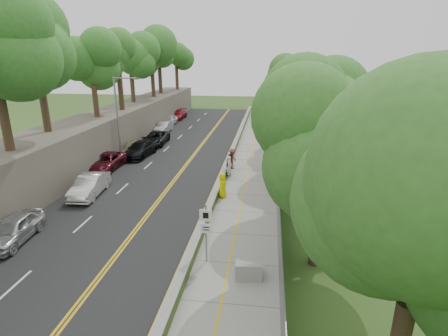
{
  "coord_description": "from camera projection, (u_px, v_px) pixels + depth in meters",
  "views": [
    {
      "loc": [
        3.88,
        -18.0,
        9.96
      ],
      "look_at": [
        0.5,
        8.0,
        1.4
      ],
      "focal_mm": 28.0,
      "sensor_mm": 36.0,
      "label": 1
    }
  ],
  "objects": [
    {
      "name": "ground",
      "position": [
        198.0,
        232.0,
        20.54
      ],
      "size": [
        140.0,
        140.0,
        0.0
      ],
      "primitive_type": "plane",
      "color": "#33511E",
      "rests_on": "ground"
    },
    {
      "name": "painter_2",
      "position": [
        230.0,
        165.0,
        29.78
      ],
      "size": [
        0.75,
        0.95,
        1.89
      ],
      "primitive_type": "imported",
      "rotation": [
        0.0,
        0.0,
        1.61
      ],
      "color": "black",
      "rests_on": "sidewalk"
    },
    {
      "name": "car_3",
      "position": [
        140.0,
        149.0,
        35.39
      ],
      "size": [
        2.59,
        5.32,
        1.49
      ],
      "primitive_type": "imported",
      "rotation": [
        0.0,
        0.0,
        -0.1
      ],
      "color": "black",
      "rests_on": "road"
    },
    {
      "name": "car_6",
      "position": [
        156.0,
        138.0,
        40.21
      ],
      "size": [
        2.6,
        5.27,
        1.44
      ],
      "primitive_type": "imported",
      "rotation": [
        0.0,
        0.0,
        0.04
      ],
      "color": "black",
      "rests_on": "road"
    },
    {
      "name": "car_0",
      "position": [
        13.0,
        229.0,
        19.25
      ],
      "size": [
        2.1,
        4.41,
        1.46
      ],
      "primitive_type": "imported",
      "rotation": [
        0.0,
        0.0,
        0.09
      ],
      "color": "#B9B8BD",
      "rests_on": "road"
    },
    {
      "name": "person_far",
      "position": [
        271.0,
        136.0,
        39.9
      ],
      "size": [
        1.14,
        0.51,
        1.92
      ],
      "primitive_type": "imported",
      "rotation": [
        0.0,
        0.0,
        3.1
      ],
      "color": "black",
      "rests_on": "sidewalk"
    },
    {
      "name": "streetlight",
      "position": [
        119.0,
        112.0,
        33.58
      ],
      "size": [
        2.52,
        0.22,
        8.0
      ],
      "color": "gray",
      "rests_on": "ground"
    },
    {
      "name": "car_7",
      "position": [
        179.0,
        114.0,
        56.1
      ],
      "size": [
        2.06,
        4.88,
        1.41
      ],
      "primitive_type": "imported",
      "rotation": [
        0.0,
        0.0,
        -0.02
      ],
      "color": "maroon",
      "rests_on": "road"
    },
    {
      "name": "painter_3",
      "position": [
        232.0,
        159.0,
        31.45
      ],
      "size": [
        1.06,
        1.37,
        1.88
      ],
      "primitive_type": "imported",
      "rotation": [
        0.0,
        0.0,
        1.23
      ],
      "color": "brown",
      "rests_on": "sidewalk"
    },
    {
      "name": "trees_fenceside",
      "position": [
        305.0,
        89.0,
        31.65
      ],
      "size": [
        7.0,
        66.0,
        14.0
      ],
      "primitive_type": null,
      "color": "#417F2E",
      "rests_on": "ground"
    },
    {
      "name": "concrete_block",
      "position": [
        248.0,
        269.0,
        16.23
      ],
      "size": [
        1.32,
        1.05,
        0.81
      ],
      "primitive_type": "cube",
      "rotation": [
        0.0,
        0.0,
        0.12
      ],
      "color": "gray",
      "rests_on": "sidewalk"
    },
    {
      "name": "trees_embankment",
      "position": [
        92.0,
        48.0,
        33.01
      ],
      "size": [
        6.4,
        66.0,
        13.0
      ],
      "primitive_type": null,
      "color": "#3D842D",
      "rests_on": "rock_embankment"
    },
    {
      "name": "jersey_barrier",
      "position": [
        231.0,
        157.0,
        34.56
      ],
      "size": [
        0.42,
        66.0,
        0.6
      ],
      "primitive_type": "cube",
      "color": "#92D338",
      "rests_on": "ground"
    },
    {
      "name": "signpost",
      "position": [
        206.0,
        227.0,
        16.96
      ],
      "size": [
        0.62,
        0.09,
        3.1
      ],
      "color": "gray",
      "rests_on": "sidewalk"
    },
    {
      "name": "car_4",
      "position": [
        133.0,
        147.0,
        36.3
      ],
      "size": [
        2.09,
        4.42,
        1.46
      ],
      "primitive_type": "imported",
      "rotation": [
        0.0,
        0.0,
        0.09
      ],
      "color": "#BCB38C",
      "rests_on": "road"
    },
    {
      "name": "sidewalk",
      "position": [
        254.0,
        160.0,
        34.36
      ],
      "size": [
        4.2,
        66.0,
        0.05
      ],
      "primitive_type": "cube",
      "color": "gray",
      "rests_on": "ground"
    },
    {
      "name": "car_1",
      "position": [
        89.0,
        186.0,
        25.59
      ],
      "size": [
        2.01,
        4.73,
        1.52
      ],
      "primitive_type": "imported",
      "rotation": [
        0.0,
        0.0,
        0.09
      ],
      "color": "silver",
      "rests_on": "road"
    },
    {
      "name": "chainlink_fence",
      "position": [
        276.0,
        151.0,
        33.8
      ],
      "size": [
        0.04,
        66.0,
        2.0
      ],
      "primitive_type": "cube",
      "color": "slate",
      "rests_on": "ground"
    },
    {
      "name": "rock_embankment",
      "position": [
        97.0,
        136.0,
        35.71
      ],
      "size": [
        5.0,
        66.0,
        4.0
      ],
      "primitive_type": "cube",
      "color": "#595147",
      "rests_on": "ground"
    },
    {
      "name": "painter_1",
      "position": [
        229.0,
        167.0,
        29.14
      ],
      "size": [
        0.51,
        0.73,
        1.92
      ],
      "primitive_type": "imported",
      "rotation": [
        0.0,
        0.0,
        1.49
      ],
      "color": "silver",
      "rests_on": "sidewalk"
    },
    {
      "name": "car_8",
      "position": [
        170.0,
        120.0,
        51.19
      ],
      "size": [
        1.81,
        4.23,
        1.43
      ],
      "primitive_type": "imported",
      "rotation": [
        0.0,
        0.0,
        0.03
      ],
      "color": "silver",
      "rests_on": "road"
    },
    {
      "name": "car_5",
      "position": [
        164.0,
        127.0,
        46.39
      ],
      "size": [
        1.69,
        4.17,
        1.35
      ],
      "primitive_type": "imported",
      "rotation": [
        0.0,
        0.0,
        -0.07
      ],
      "color": "silver",
      "rests_on": "road"
    },
    {
      "name": "car_2",
      "position": [
        106.0,
        161.0,
        31.53
      ],
      "size": [
        2.37,
        5.1,
        1.42
      ],
      "primitive_type": "imported",
      "rotation": [
        0.0,
        0.0,
        -0.0
      ],
      "color": "maroon",
      "rests_on": "road"
    },
    {
      "name": "construction_barrel",
      "position": [
        272.0,
        146.0,
        37.59
      ],
      "size": [
        0.62,
        0.62,
        1.02
      ],
      "primitive_type": "cylinder",
      "color": "orange",
      "rests_on": "sidewalk"
    },
    {
      "name": "painter_0",
      "position": [
        223.0,
        185.0,
        25.15
      ],
      "size": [
        0.59,
        0.9,
        1.83
      ],
      "primitive_type": "imported",
      "rotation": [
        0.0,
        0.0,
        1.56
      ],
      "color": "#E9EA00",
      "rests_on": "sidewalk"
    },
    {
      "name": "road",
      "position": [
        175.0,
        157.0,
        35.33
      ],
      "size": [
        11.2,
        66.0,
        0.04
      ],
      "primitive_type": "cube",
      "color": "black",
      "rests_on": "ground"
    }
  ]
}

